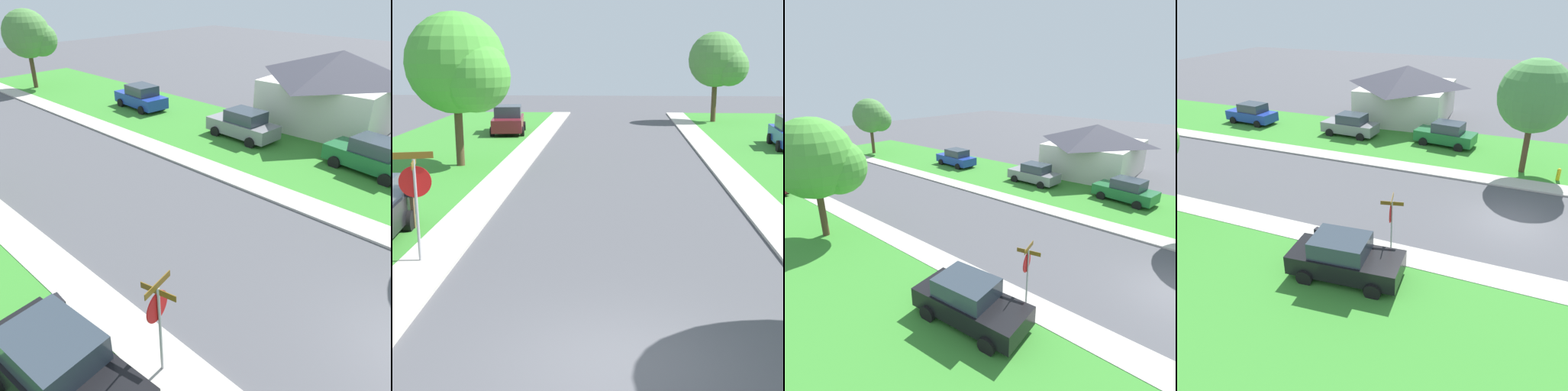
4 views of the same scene
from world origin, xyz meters
TOP-DOWN VIEW (x-y plane):
  - ground_plane at (0.00, 0.00)m, footprint 120.00×120.00m
  - sidewalk_east at (4.70, 12.00)m, footprint 1.40×56.00m
  - sidewalk_west at (-4.70, 12.00)m, footprint 1.40×56.00m
  - stop_sign_far_corner at (-4.87, 4.43)m, footprint 0.90×0.90m
  - car_maroon_kerbside_mid at (-6.88, 27.24)m, footprint 2.43×4.49m
  - tree_sidewalk_mid at (7.10, 33.79)m, footprint 4.16×3.87m
  - tree_sidewalk_far at (-6.83, 16.37)m, footprint 4.65×4.32m
  - mailbox at (-5.95, 7.08)m, footprint 0.27×0.49m

SIDE VIEW (x-z plane):
  - ground_plane at x=0.00m, z-range 0.00..0.00m
  - sidewalk_east at x=4.70m, z-range 0.00..0.10m
  - sidewalk_west at x=-4.70m, z-range 0.00..0.10m
  - car_maroon_kerbside_mid at x=-6.88m, z-range -0.01..1.75m
  - mailbox at x=-5.95m, z-range 0.35..1.66m
  - stop_sign_far_corner at x=-4.87m, z-range 0.50..3.27m
  - tree_sidewalk_mid at x=7.10m, z-range 1.13..7.54m
  - tree_sidewalk_far at x=-6.83m, z-range 1.05..7.76m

